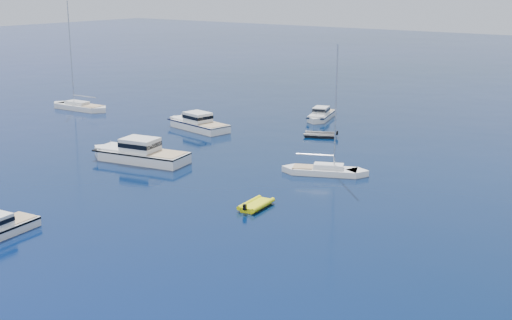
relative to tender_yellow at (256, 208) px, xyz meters
The scene contains 8 objects.
ground 18.75m from the tender_yellow, 95.37° to the right, with size 400.00×400.00×0.00m, color #08174F.
motor_cruiser_centre 17.90m from the tender_yellow, 165.76° to the left, with size 3.35×10.95×2.87m, color white, non-canonical shape.
motor_cruiser_far_l 29.24m from the tender_yellow, 140.35° to the left, with size 2.97×9.71×2.55m, color white, non-canonical shape.
motor_cruiser_horizon 35.12m from the tender_yellow, 113.41° to the left, with size 2.26×7.39×1.94m, color silver, non-canonical shape.
sailboat_centre 11.17m from the tender_yellow, 93.19° to the left, with size 2.12×8.17×12.00m, color white, non-canonical shape.
sailboat_far_l 47.21m from the tender_yellow, 156.82° to the left, with size 2.61×10.05×14.77m, color silver, non-canonical shape.
tender_yellow is the anchor object (origin of this frame).
tender_grey_far 25.29m from the tender_yellow, 110.33° to the left, with size 2.04×3.73×0.95m, color black, non-canonical shape.
Camera 1 is at (31.32, -21.01, 16.87)m, focal length 47.91 mm.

